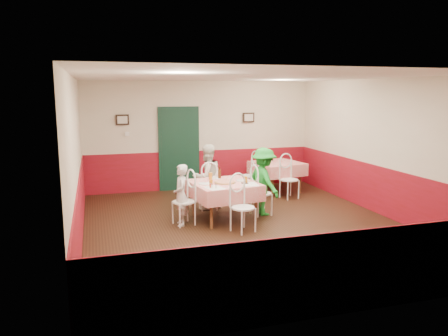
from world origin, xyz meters
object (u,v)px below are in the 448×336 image
object	(u,v)px
second_table	(277,177)
wallet	(245,183)
chair_right	(261,194)
glass_c	(211,176)
chair_left	(184,202)
chair_second_b	(289,180)
chair_near	(243,208)
diner_far	(207,177)
diner_left	(181,195)
chair_second_a	(249,176)
beer_bottle	(219,173)
glass_b	(246,180)
chair_far	(208,189)
glass_a	(211,183)
diner_right	(264,181)
pizza	(225,182)
main_table	(224,201)

from	to	relation	value
second_table	wallet	xyz separation A→B (m)	(-1.66, -2.22, 0.40)
chair_right	glass_c	world-z (taller)	chair_right
chair_left	chair_second_b	world-z (taller)	same
chair_near	diner_far	bearing A→B (deg)	76.99
diner_far	chair_near	bearing A→B (deg)	78.06
second_table	diner_left	distance (m)	3.60
chair_second_a	chair_near	bearing A→B (deg)	-33.40
wallet	beer_bottle	bearing A→B (deg)	110.87
glass_b	beer_bottle	distance (m)	0.68
glass_b	diner_left	bearing A→B (deg)	177.03
glass_c	beer_bottle	xyz separation A→B (m)	(0.19, 0.01, 0.05)
chair_far	glass_a	world-z (taller)	chair_far
chair_second_a	glass_c	distance (m)	2.20
wallet	diner_right	world-z (taller)	diner_right
diner_far	diner_right	bearing A→B (deg)	123.06
chair_near	beer_bottle	distance (m)	1.30
second_table	beer_bottle	distance (m)	2.61
glass_b	chair_right	bearing A→B (deg)	33.14
chair_near	glass_a	size ratio (longest dim) A/B	7.22
chair_second_a	beer_bottle	xyz separation A→B (m)	(-1.24, -1.60, 0.42)
chair_right	glass_b	bearing A→B (deg)	116.53
pizza	glass_b	world-z (taller)	glass_b
chair_near	beer_bottle	bearing A→B (deg)	73.79
diner_left	pizza	bearing A→B (deg)	98.00
chair_far	glass_b	size ratio (longest dim) A/B	6.94
chair_left	diner_right	bearing A→B (deg)	83.12
chair_second_b	diner_left	world-z (taller)	diner_left
chair_second_a	wallet	xyz separation A→B (m)	(-0.91, -2.22, 0.32)
glass_c	beer_bottle	world-z (taller)	beer_bottle
beer_bottle	diner_right	distance (m)	0.93
diner_right	chair_second_a	bearing A→B (deg)	-23.05
pizza	chair_left	bearing A→B (deg)	-176.50
diner_left	diner_far	distance (m)	1.28
diner_right	wallet	bearing A→B (deg)	111.02
chair_right	chair_far	distance (m)	1.20
pizza	glass_b	distance (m)	0.41
chair_second_a	glass_b	world-z (taller)	chair_second_a
glass_a	chair_second_b	bearing A→B (deg)	32.99
beer_bottle	wallet	distance (m)	0.71
wallet	chair_right	bearing A→B (deg)	27.52
pizza	wallet	distance (m)	0.39
chair_right	chair_far	size ratio (longest dim) A/B	1.00
chair_second_b	glass_b	world-z (taller)	chair_second_b
chair_right	pizza	world-z (taller)	chair_right
main_table	second_table	xyz separation A→B (m)	(2.01, 1.99, 0.00)
second_table	chair_near	size ratio (longest dim) A/B	1.24
pizza	diner_right	xyz separation A→B (m)	(0.89, 0.18, -0.07)
glass_b	glass_c	bearing A→B (deg)	135.40
beer_bottle	wallet	xyz separation A→B (m)	(0.33, -0.62, -0.10)
chair_second_a	diner_far	bearing A→B (deg)	-62.73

